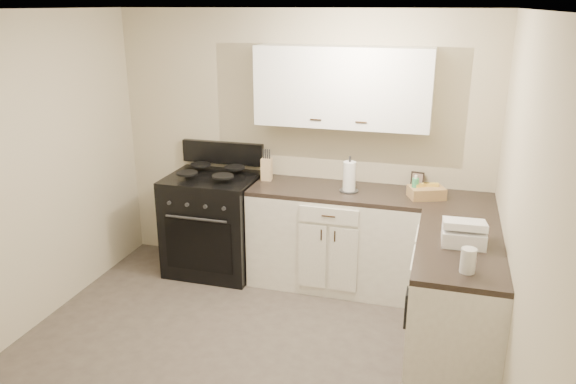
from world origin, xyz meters
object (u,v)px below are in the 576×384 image
(knife_block, at_px, (267,169))
(wicker_basket, at_px, (426,192))
(paper_towel, at_px, (349,177))
(stove, at_px, (214,226))
(countertop_grill, at_px, (463,236))

(knife_block, height_order, wicker_basket, knife_block)
(knife_block, xyz_separation_m, paper_towel, (0.81, -0.12, 0.03))
(knife_block, bearing_deg, stove, -170.74)
(knife_block, relative_size, wicker_basket, 0.72)
(stove, bearing_deg, paper_towel, 0.32)
(countertop_grill, bearing_deg, knife_block, 147.86)
(paper_towel, xyz_separation_m, countertop_grill, (0.97, -0.91, -0.08))
(stove, distance_m, wicker_basket, 2.07)
(wicker_basket, height_order, countertop_grill, countertop_grill)
(paper_towel, height_order, countertop_grill, paper_towel)
(wicker_basket, xyz_separation_m, countertop_grill, (0.30, -0.92, 0.00))
(knife_block, distance_m, wicker_basket, 1.49)
(countertop_grill, bearing_deg, paper_towel, 134.71)
(stove, xyz_separation_m, knife_block, (0.51, 0.13, 0.59))
(stove, relative_size, knife_block, 4.83)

